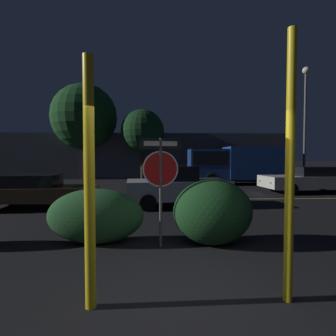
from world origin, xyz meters
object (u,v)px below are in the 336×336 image
hedge_bush_2 (213,212)px  delivery_truck (236,163)px  passing_car_1 (37,191)px  street_lamp (305,108)px  tree_0 (142,132)px  yellow_pole_right (290,167)px  hedge_bush_1 (96,216)px  stop_sign (161,170)px  passing_car_2 (177,186)px  tree_1 (84,117)px  passing_car_3 (309,179)px  yellow_pole_left (89,183)px

hedge_bush_2 → delivery_truck: delivery_truck is taller
passing_car_1 → street_lamp: (14.67, 8.08, 4.64)m
hedge_bush_2 → delivery_truck: bearing=71.3°
tree_0 → delivery_truck: bearing=-23.9°
yellow_pole_right → delivery_truck: yellow_pole_right is taller
hedge_bush_1 → stop_sign: bearing=-11.1°
stop_sign → yellow_pole_right: size_ratio=0.65×
passing_car_2 → tree_1: bearing=-156.7°
passing_car_2 → tree_1: tree_1 is taller
street_lamp → yellow_pole_right: bearing=-120.2°
passing_car_3 → street_lamp: street_lamp is taller
yellow_pole_left → hedge_bush_2: (2.02, 2.32, -0.86)m
passing_car_1 → tree_1: size_ratio=0.54×
delivery_truck → yellow_pole_right: bearing=166.1°
passing_car_1 → delivery_truck: bearing=126.3°
yellow_pole_right → hedge_bush_1: bearing=141.7°
passing_car_2 → hedge_bush_1: bearing=-31.6°
tree_1 → passing_car_2: bearing=-61.0°
tree_1 → yellow_pole_right: bearing=-67.6°
hedge_bush_1 → hedge_bush_2: bearing=-3.4°
hedge_bush_2 → passing_car_1: size_ratio=0.39×
hedge_bush_2 → passing_car_3: bearing=49.5°
hedge_bush_2 → tree_1: bearing=113.5°
yellow_pole_left → street_lamp: bearing=53.0°
stop_sign → hedge_bush_2: (1.13, 0.13, -0.92)m
delivery_truck → tree_1: size_ratio=0.84×
street_lamp → tree_0: (-11.44, 3.13, -1.33)m
hedge_bush_1 → passing_car_2: (2.10, 4.31, 0.16)m
passing_car_3 → delivery_truck: delivery_truck is taller
passing_car_2 → tree_0: tree_0 is taller
hedge_bush_2 → street_lamp: 15.94m
yellow_pole_right → delivery_truck: (3.72, 14.78, -0.26)m
yellow_pole_right → hedge_bush_2: size_ratio=2.06×
yellow_pole_right → passing_car_3: 12.18m
hedge_bush_2 → street_lamp: size_ratio=0.21×
stop_sign → street_lamp: 16.47m
stop_sign → hedge_bush_1: (-1.41, 0.28, -1.02)m
hedge_bush_1 → passing_car_3: (9.42, 7.92, 0.11)m
passing_car_1 → passing_car_3: (12.54, 3.82, 0.06)m
yellow_pole_left → passing_car_1: (-3.63, 6.57, -0.92)m
passing_car_3 → hedge_bush_2: bearing=135.5°
tree_0 → hedge_bush_1: bearing=-90.4°
yellow_pole_right → passing_car_3: bearing=58.4°
passing_car_1 → street_lamp: street_lamp is taller
passing_car_1 → tree_0: (3.23, 11.21, 3.31)m
tree_0 → tree_1: 5.47m
yellow_pole_right → passing_car_3: (6.36, 10.33, -1.05)m
yellow_pole_right → tree_0: 18.10m
passing_car_3 → delivery_truck: size_ratio=0.74×
passing_car_1 → passing_car_3: passing_car_3 is taller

